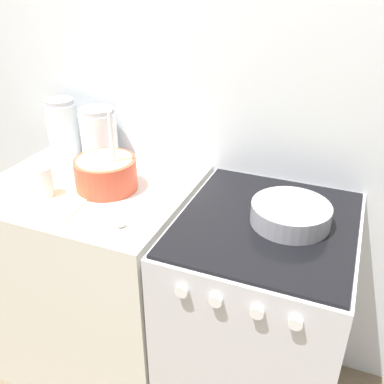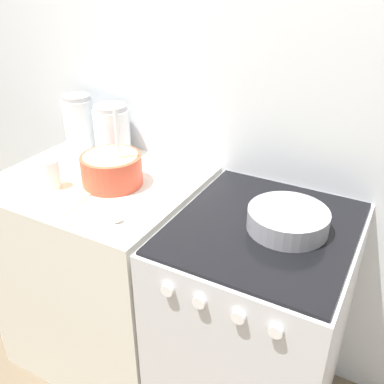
{
  "view_description": "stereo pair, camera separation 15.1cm",
  "coord_description": "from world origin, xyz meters",
  "px_view_note": "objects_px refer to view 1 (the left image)",
  "views": [
    {
      "loc": [
        0.54,
        -0.89,
        1.71
      ],
      "look_at": [
        0.04,
        0.35,
        0.98
      ],
      "focal_mm": 40.0,
      "sensor_mm": 36.0,
      "label": 1
    },
    {
      "loc": [
        0.68,
        -0.82,
        1.71
      ],
      "look_at": [
        0.04,
        0.35,
        0.98
      ],
      "focal_mm": 40.0,
      "sensor_mm": 36.0,
      "label": 2
    }
  ],
  "objects_px": {
    "baking_pan": "(291,213)",
    "tin_can": "(44,182)",
    "mixing_bowl": "(106,172)",
    "storage_jar_middle": "(99,137)",
    "stove": "(257,322)",
    "storage_jar_left": "(63,130)"
  },
  "relations": [
    {
      "from": "baking_pan",
      "to": "tin_can",
      "type": "distance_m",
      "value": 0.89
    },
    {
      "from": "stove",
      "to": "tin_can",
      "type": "height_order",
      "value": "tin_can"
    },
    {
      "from": "baking_pan",
      "to": "storage_jar_left",
      "type": "relative_size",
      "value": 1.08
    },
    {
      "from": "storage_jar_left",
      "to": "stove",
      "type": "bearing_deg",
      "value": -13.5
    },
    {
      "from": "stove",
      "to": "tin_can",
      "type": "relative_size",
      "value": 7.85
    },
    {
      "from": "stove",
      "to": "storage_jar_middle",
      "type": "bearing_deg",
      "value": 163.5
    },
    {
      "from": "mixing_bowl",
      "to": "baking_pan",
      "type": "bearing_deg",
      "value": 1.34
    },
    {
      "from": "baking_pan",
      "to": "stove",
      "type": "bearing_deg",
      "value": -167.42
    },
    {
      "from": "storage_jar_left",
      "to": "storage_jar_middle",
      "type": "relative_size",
      "value": 1.08
    },
    {
      "from": "stove",
      "to": "mixing_bowl",
      "type": "relative_size",
      "value": 2.99
    },
    {
      "from": "storage_jar_left",
      "to": "mixing_bowl",
      "type": "bearing_deg",
      "value": -33.01
    },
    {
      "from": "mixing_bowl",
      "to": "storage_jar_middle",
      "type": "height_order",
      "value": "mixing_bowl"
    },
    {
      "from": "baking_pan",
      "to": "storage_jar_middle",
      "type": "bearing_deg",
      "value": 165.76
    },
    {
      "from": "stove",
      "to": "mixing_bowl",
      "type": "distance_m",
      "value": 0.82
    },
    {
      "from": "baking_pan",
      "to": "tin_can",
      "type": "bearing_deg",
      "value": -169.7
    },
    {
      "from": "storage_jar_left",
      "to": "tin_can",
      "type": "bearing_deg",
      "value": -63.26
    },
    {
      "from": "storage_jar_middle",
      "to": "stove",
      "type": "bearing_deg",
      "value": -16.5
    },
    {
      "from": "storage_jar_middle",
      "to": "tin_can",
      "type": "relative_size",
      "value": 1.9
    },
    {
      "from": "baking_pan",
      "to": "storage_jar_middle",
      "type": "distance_m",
      "value": 0.91
    },
    {
      "from": "stove",
      "to": "baking_pan",
      "type": "distance_m",
      "value": 0.51
    },
    {
      "from": "storage_jar_left",
      "to": "storage_jar_middle",
      "type": "xyz_separation_m",
      "value": [
        0.19,
        0.0,
        -0.01
      ]
    },
    {
      "from": "storage_jar_left",
      "to": "tin_can",
      "type": "xyz_separation_m",
      "value": [
        0.19,
        -0.38,
        -0.04
      ]
    }
  ]
}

